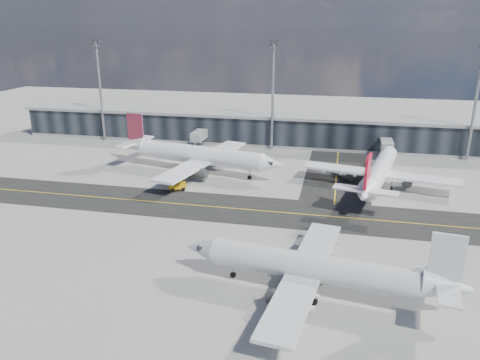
{
  "coord_description": "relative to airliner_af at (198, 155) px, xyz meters",
  "views": [
    {
      "loc": [
        18.03,
        -75.64,
        33.48
      ],
      "look_at": [
        0.21,
        6.17,
        5.0
      ],
      "focal_mm": 35.0,
      "sensor_mm": 36.0,
      "label": 1
    }
  ],
  "objects": [
    {
      "name": "airliner_af",
      "position": [
        0.0,
        0.0,
        0.0
      ],
      "size": [
        41.75,
        35.84,
        12.44
      ],
      "rotation": [
        0.0,
        0.0,
        -1.78
      ],
      "color": "white",
      "rests_on": "ground"
    },
    {
      "name": "terminal_concourse",
      "position": [
        13.86,
        30.65,
        -0.02
      ],
      "size": [
        152.0,
        19.8,
        8.8
      ],
      "color": "black",
      "rests_on": "ground"
    },
    {
      "name": "ground",
      "position": [
        13.82,
        -24.29,
        -4.11
      ],
      "size": [
        300.0,
        300.0,
        0.0
      ],
      "primitive_type": "plane",
      "color": "gray",
      "rests_on": "ground"
    },
    {
      "name": "airliner_near",
      "position": [
        30.16,
        -46.23,
        -0.55
      ],
      "size": [
        36.38,
        31.12,
        10.78
      ],
      "rotation": [
        0.0,
        0.0,
        1.44
      ],
      "color": "silver",
      "rests_on": "ground"
    },
    {
      "name": "service_van",
      "position": [
        33.18,
        4.34,
        -3.34
      ],
      "size": [
        5.34,
        5.99,
        1.54
      ],
      "primitive_type": "imported",
      "rotation": [
        0.0,
        0.0,
        0.63
      ],
      "color": "white",
      "rests_on": "ground"
    },
    {
      "name": "taxiway_lanes",
      "position": [
        17.73,
        -13.55,
        -4.1
      ],
      "size": [
        180.0,
        63.0,
        0.03
      ],
      "color": "black",
      "rests_on": "ground"
    },
    {
      "name": "airliner_redtail",
      "position": [
        40.45,
        -2.98,
        -0.37
      ],
      "size": [
        32.67,
        38.06,
        11.33
      ],
      "rotation": [
        0.0,
        0.0,
        -0.21
      ],
      "color": "white",
      "rests_on": "ground"
    },
    {
      "name": "floodlight_masts",
      "position": [
        13.82,
        23.71,
        11.5
      ],
      "size": [
        102.5,
        0.7,
        28.9
      ],
      "color": "gray",
      "rests_on": "ground"
    },
    {
      "name": "baggage_tug",
      "position": [
        -0.19,
        -12.94,
        -3.04
      ],
      "size": [
        3.76,
        3.11,
        2.14
      ],
      "rotation": [
        0.0,
        0.0,
        -1.04
      ],
      "color": "#EAA80C",
      "rests_on": "ground"
    }
  ]
}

